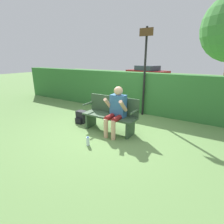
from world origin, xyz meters
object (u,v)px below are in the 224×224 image
Objects in this scene: person_seated at (116,109)px; signpost at (145,68)px; park_bench at (111,114)px; parked_car at (147,72)px; backpack at (81,117)px; water_bottle at (88,141)px.

signpost reaches higher than person_seated.
person_seated is at bearing -25.21° from park_bench.
parked_car is at bearing 107.70° from person_seated.
backpack reaches higher than water_bottle.
park_bench is 1.13m from backpack.
person_seated is 2.11m from signpost.
park_bench is at bearing 91.30° from water_bottle.
water_bottle is (-0.23, -0.89, -0.59)m from person_seated.
person_seated is 3.37× the size of backpack.
parked_car is at bearing 105.72° from water_bottle.
person_seated is 1.09m from water_bottle.
backpack is at bearing 137.07° from water_bottle.
water_bottle is at bearing -104.18° from person_seated.
water_bottle is 0.05× the size of parked_car.
signpost is (0.18, 2.78, 1.51)m from water_bottle.
signpost is (0.20, 1.78, 1.15)m from park_bench.
park_bench is at bearing -1.73° from backpack.
water_bottle is at bearing -58.86° from parked_car.
backpack is (-1.34, 0.15, -0.52)m from person_seated.
signpost is 0.67× the size of parked_car.
park_bench is at bearing 154.79° from person_seated.
backpack is 1.53m from water_bottle.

